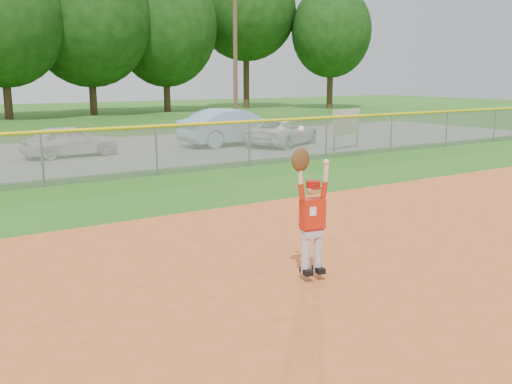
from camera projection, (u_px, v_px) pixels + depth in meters
ground at (406, 265)px, 9.19m from camera, size 120.00×120.00×0.00m
parking_strip at (96, 153)px, 22.34m from camera, size 44.00×10.00×0.03m
car_white_a at (70, 141)px, 21.19m from camera, size 3.54×1.60×1.18m
car_blue at (233, 127)px, 24.77m from camera, size 4.87×2.03×1.57m
car_white_b at (283, 132)px, 24.64m from camera, size 4.46×3.55×1.13m
sponsor_sign at (346, 123)px, 22.98m from camera, size 1.83×0.54×1.67m
outfield_fence at (156, 147)px, 17.24m from camera, size 40.06×0.10×1.55m
power_lines at (72, 39)px, 26.87m from camera, size 19.40×0.24×9.00m
tree_line at (5, 9)px, 39.36m from camera, size 62.37×13.00×14.43m
ballplayer at (311, 212)px, 8.20m from camera, size 0.62×0.30×2.16m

